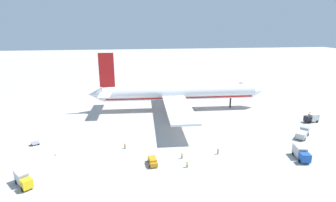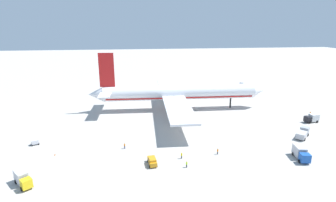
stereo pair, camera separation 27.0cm
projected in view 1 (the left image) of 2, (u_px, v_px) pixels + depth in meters
ground_plane at (180, 109)px, 111.98m from camera, size 600.00×600.00×0.00m
airliner at (177, 93)px, 109.90m from camera, size 74.10×71.18×24.01m
service_truck_0 at (301, 153)px, 69.97m from camera, size 3.58×6.72×3.14m
service_truck_1 at (23, 179)px, 58.20m from camera, size 5.40×6.10×2.98m
service_truck_3 at (303, 133)px, 83.54m from camera, size 6.74×6.56×2.76m
service_truck_4 at (312, 118)px, 96.58m from camera, size 5.33×3.11×3.07m
service_van at (153, 161)px, 67.07m from camera, size 2.41×4.57×1.97m
baggage_cart_0 at (241, 83)px, 158.08m from camera, size 3.15×2.76×1.47m
baggage_cart_1 at (35, 142)px, 78.23m from camera, size 2.88×2.28×1.50m
ground_worker_0 at (218, 151)px, 72.54m from camera, size 0.56×0.56×1.70m
ground_worker_1 at (187, 164)px, 65.82m from camera, size 0.48×0.48×1.67m
ground_worker_2 at (182, 155)px, 70.21m from camera, size 0.54×0.54×1.73m
ground_worker_3 at (125, 146)px, 75.88m from camera, size 0.54×0.54×1.61m
ground_worker_4 at (310, 113)px, 103.70m from camera, size 0.57×0.57×1.77m
traffic_cone_0 at (237, 88)px, 148.01m from camera, size 0.36×0.36×0.55m
traffic_cone_1 at (253, 96)px, 131.75m from camera, size 0.36×0.36×0.55m
traffic_cone_2 at (55, 155)px, 71.97m from camera, size 0.36×0.36×0.55m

